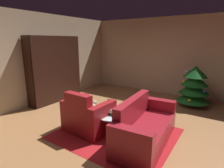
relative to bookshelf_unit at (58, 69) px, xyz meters
The scene contains 11 objects.
ground_plane 2.83m from the bookshelf_unit, 14.71° to the right, with size 7.86×7.86×0.00m, color #9C693F.
wall_back 3.69m from the bookshelf_unit, 45.80° to the left, with size 5.71×0.06×2.67m, color tan.
wall_left 0.80m from the bookshelf_unit, 111.45° to the right, with size 0.06×6.67×2.67m, color tan.
area_rug 3.05m from the bookshelf_unit, 18.07° to the right, with size 2.28×1.95×0.01m, color #A3181D.
bookshelf_unit is the anchor object (origin of this frame).
armchair_red 2.52m from the bookshelf_unit, 27.08° to the right, with size 0.97×0.77×0.88m.
couch_red 3.51m from the bookshelf_unit, 14.03° to the right, with size 0.86×1.80×0.83m.
coffee_table 2.87m from the bookshelf_unit, 19.07° to the right, with size 0.66×0.66×0.42m.
book_stack_on_table 2.83m from the bookshelf_unit, 19.25° to the right, with size 0.24×0.20×0.10m.
bottle_on_table 2.67m from the bookshelf_unit, 18.13° to the right, with size 0.07×0.07×0.27m.
decorated_tree 4.14m from the bookshelf_unit, 25.33° to the left, with size 0.93×0.93×1.19m.
Camera 1 is at (2.01, -3.12, 1.89)m, focal length 29.20 mm.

